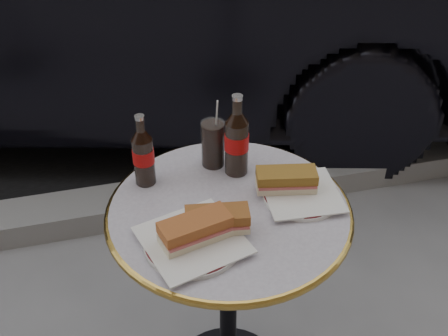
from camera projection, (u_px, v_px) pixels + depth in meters
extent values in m
cube|color=gray|center=(177.00, 198.00, 2.51)|extent=(40.00, 0.20, 0.12)
cylinder|color=silver|center=(193.00, 242.00, 1.30)|extent=(0.25, 0.25, 0.01)
cylinder|color=white|center=(301.00, 195.00, 1.44)|extent=(0.24, 0.24, 0.01)
cube|color=#AC5A2B|center=(195.00, 231.00, 1.28)|extent=(0.18, 0.11, 0.06)
cube|color=brown|center=(217.00, 221.00, 1.31)|extent=(0.16, 0.09, 0.05)
cube|color=olive|center=(286.00, 181.00, 1.43)|extent=(0.16, 0.10, 0.05)
cylinder|color=black|center=(213.00, 144.00, 1.52)|extent=(0.07, 0.07, 0.13)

